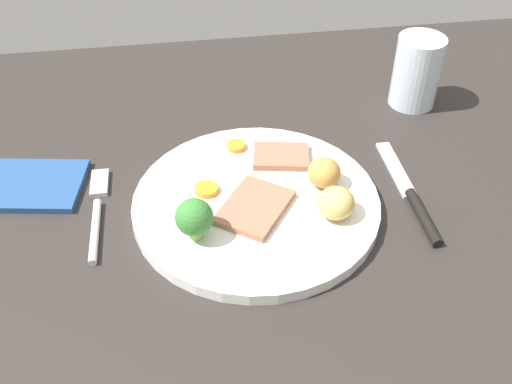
{
  "coord_description": "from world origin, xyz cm",
  "views": [
    {
      "loc": [
        -8.31,
        -49.04,
        49.36
      ],
      "look_at": [
        -0.77,
        0.03,
        6.0
      ],
      "focal_mm": 41.7,
      "sensor_mm": 36.0,
      "label": 1
    }
  ],
  "objects_px": {
    "meat_slice_main": "(281,156)",
    "carrot_coin_back": "(206,189)",
    "meat_slice_under": "(255,207)",
    "roast_potato_left": "(324,173)",
    "dinner_plate": "(256,203)",
    "broccoli_floret": "(194,218)",
    "knife": "(412,198)",
    "water_glass": "(417,72)",
    "folded_napkin": "(35,185)",
    "roast_potato_right": "(336,203)",
    "carrot_coin_front": "(236,146)",
    "fork": "(97,210)"
  },
  "relations": [
    {
      "from": "carrot_coin_front",
      "to": "water_glass",
      "type": "xyz_separation_m",
      "value": [
        0.26,
        0.09,
        0.03
      ]
    },
    {
      "from": "broccoli_floret",
      "to": "folded_napkin",
      "type": "relative_size",
      "value": 0.43
    },
    {
      "from": "meat_slice_under",
      "to": "roast_potato_left",
      "type": "relative_size",
      "value": 2.21
    },
    {
      "from": "water_glass",
      "to": "dinner_plate",
      "type": "bearing_deg",
      "value": -143.51
    },
    {
      "from": "roast_potato_right",
      "to": "broccoli_floret",
      "type": "xyz_separation_m",
      "value": [
        -0.15,
        -0.01,
        0.01
      ]
    },
    {
      "from": "water_glass",
      "to": "folded_napkin",
      "type": "height_order",
      "value": "water_glass"
    },
    {
      "from": "carrot_coin_front",
      "to": "roast_potato_right",
      "type": "bearing_deg",
      "value": -56.03
    },
    {
      "from": "dinner_plate",
      "to": "knife",
      "type": "relative_size",
      "value": 1.5
    },
    {
      "from": "meat_slice_under",
      "to": "roast_potato_left",
      "type": "height_order",
      "value": "roast_potato_left"
    },
    {
      "from": "broccoli_floret",
      "to": "fork",
      "type": "distance_m",
      "value": 0.13
    },
    {
      "from": "roast_potato_right",
      "to": "folded_napkin",
      "type": "relative_size",
      "value": 0.39
    },
    {
      "from": "dinner_plate",
      "to": "carrot_coin_front",
      "type": "relative_size",
      "value": 11.94
    },
    {
      "from": "carrot_coin_back",
      "to": "broccoli_floret",
      "type": "bearing_deg",
      "value": -103.93
    },
    {
      "from": "dinner_plate",
      "to": "water_glass",
      "type": "bearing_deg",
      "value": 36.49
    },
    {
      "from": "meat_slice_main",
      "to": "water_glass",
      "type": "xyz_separation_m",
      "value": [
        0.21,
        0.12,
        0.03
      ]
    },
    {
      "from": "water_glass",
      "to": "folded_napkin",
      "type": "xyz_separation_m",
      "value": [
        -0.5,
        -0.11,
        -0.05
      ]
    },
    {
      "from": "meat_slice_under",
      "to": "broccoli_floret",
      "type": "distance_m",
      "value": 0.08
    },
    {
      "from": "roast_potato_right",
      "to": "water_glass",
      "type": "distance_m",
      "value": 0.28
    },
    {
      "from": "carrot_coin_front",
      "to": "broccoli_floret",
      "type": "height_order",
      "value": "broccoli_floret"
    },
    {
      "from": "carrot_coin_back",
      "to": "water_glass",
      "type": "distance_m",
      "value": 0.35
    },
    {
      "from": "carrot_coin_front",
      "to": "meat_slice_under",
      "type": "bearing_deg",
      "value": -87.08
    },
    {
      "from": "roast_potato_right",
      "to": "water_glass",
      "type": "xyz_separation_m",
      "value": [
        0.17,
        0.22,
        0.02
      ]
    },
    {
      "from": "roast_potato_right",
      "to": "fork",
      "type": "height_order",
      "value": "roast_potato_right"
    },
    {
      "from": "roast_potato_right",
      "to": "folded_napkin",
      "type": "height_order",
      "value": "roast_potato_right"
    },
    {
      "from": "meat_slice_main",
      "to": "folded_napkin",
      "type": "height_order",
      "value": "meat_slice_main"
    },
    {
      "from": "roast_potato_left",
      "to": "carrot_coin_front",
      "type": "relative_size",
      "value": 1.64
    },
    {
      "from": "roast_potato_right",
      "to": "folded_napkin",
      "type": "bearing_deg",
      "value": 161.28
    },
    {
      "from": "roast_potato_left",
      "to": "fork",
      "type": "xyz_separation_m",
      "value": [
        -0.26,
        0.01,
        -0.03
      ]
    },
    {
      "from": "roast_potato_right",
      "to": "knife",
      "type": "xyz_separation_m",
      "value": [
        0.1,
        0.02,
        -0.03
      ]
    },
    {
      "from": "water_glass",
      "to": "roast_potato_left",
      "type": "bearing_deg",
      "value": -134.61
    },
    {
      "from": "carrot_coin_front",
      "to": "roast_potato_left",
      "type": "bearing_deg",
      "value": -42.86
    },
    {
      "from": "fork",
      "to": "folded_napkin",
      "type": "bearing_deg",
      "value": 54.09
    },
    {
      "from": "water_glass",
      "to": "folded_napkin",
      "type": "distance_m",
      "value": 0.52
    },
    {
      "from": "meat_slice_main",
      "to": "carrot_coin_front",
      "type": "bearing_deg",
      "value": 149.93
    },
    {
      "from": "broccoli_floret",
      "to": "carrot_coin_back",
      "type": "bearing_deg",
      "value": 76.07
    },
    {
      "from": "meat_slice_main",
      "to": "broccoli_floret",
      "type": "height_order",
      "value": "broccoli_floret"
    },
    {
      "from": "broccoli_floret",
      "to": "knife",
      "type": "bearing_deg",
      "value": 7.6
    },
    {
      "from": "knife",
      "to": "carrot_coin_back",
      "type": "bearing_deg",
      "value": 80.79
    },
    {
      "from": "fork",
      "to": "water_glass",
      "type": "bearing_deg",
      "value": -68.22
    },
    {
      "from": "dinner_plate",
      "to": "roast_potato_left",
      "type": "bearing_deg",
      "value": 9.07
    },
    {
      "from": "dinner_plate",
      "to": "broccoli_floret",
      "type": "xyz_separation_m",
      "value": [
        -0.07,
        -0.05,
        0.03
      ]
    },
    {
      "from": "meat_slice_main",
      "to": "roast_potato_left",
      "type": "xyz_separation_m",
      "value": [
        0.04,
        -0.05,
        0.01
      ]
    },
    {
      "from": "meat_slice_main",
      "to": "carrot_coin_back",
      "type": "height_order",
      "value": "meat_slice_main"
    },
    {
      "from": "meat_slice_under",
      "to": "carrot_coin_front",
      "type": "relative_size",
      "value": 3.61
    },
    {
      "from": "roast_potato_left",
      "to": "broccoli_floret",
      "type": "bearing_deg",
      "value": -157.69
    },
    {
      "from": "water_glass",
      "to": "folded_napkin",
      "type": "relative_size",
      "value": 0.9
    },
    {
      "from": "dinner_plate",
      "to": "folded_napkin",
      "type": "relative_size",
      "value": 2.52
    },
    {
      "from": "roast_potato_right",
      "to": "broccoli_floret",
      "type": "bearing_deg",
      "value": -175.89
    },
    {
      "from": "meat_slice_under",
      "to": "water_glass",
      "type": "relative_size",
      "value": 0.85
    },
    {
      "from": "carrot_coin_front",
      "to": "folded_napkin",
      "type": "height_order",
      "value": "carrot_coin_front"
    }
  ]
}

